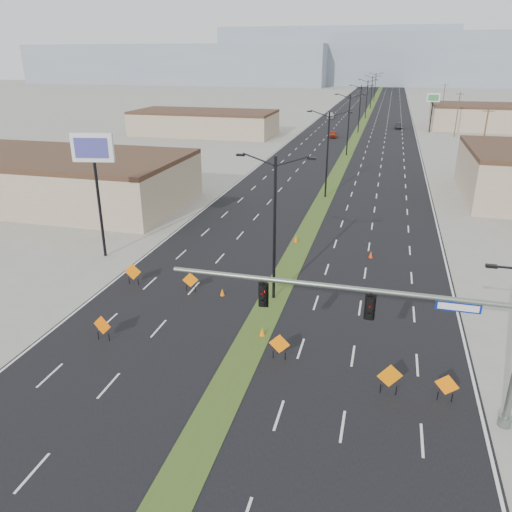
% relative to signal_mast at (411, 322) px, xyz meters
% --- Properties ---
extents(ground, '(600.00, 600.00, 0.00)m').
position_rel_signal_mast_xyz_m(ground, '(-8.56, -2.00, -4.79)').
color(ground, gray).
rests_on(ground, ground).
extents(road_surface, '(25.00, 400.00, 0.02)m').
position_rel_signal_mast_xyz_m(road_surface, '(-8.56, 98.00, -4.79)').
color(road_surface, black).
rests_on(road_surface, ground).
extents(median_strip, '(2.00, 400.00, 0.04)m').
position_rel_signal_mast_xyz_m(median_strip, '(-8.56, 98.00, -4.79)').
color(median_strip, '#394D1B').
rests_on(median_strip, ground).
extents(building_sw_near, '(40.00, 16.00, 5.00)m').
position_rel_signal_mast_xyz_m(building_sw_near, '(-43.56, 28.00, -2.29)').
color(building_sw_near, tan).
rests_on(building_sw_near, ground).
extents(building_sw_far, '(30.00, 14.00, 4.50)m').
position_rel_signal_mast_xyz_m(building_sw_far, '(-40.56, 83.00, -2.54)').
color(building_sw_far, tan).
rests_on(building_sw_far, ground).
extents(mesa_west, '(180.00, 50.00, 22.00)m').
position_rel_signal_mast_xyz_m(mesa_west, '(-128.56, 278.00, 6.21)').
color(mesa_west, gray).
rests_on(mesa_west, ground).
extents(mesa_center, '(220.00, 50.00, 28.00)m').
position_rel_signal_mast_xyz_m(mesa_center, '(31.44, 298.00, 9.21)').
color(mesa_center, gray).
rests_on(mesa_center, ground).
extents(mesa_backdrop, '(140.00, 50.00, 32.00)m').
position_rel_signal_mast_xyz_m(mesa_backdrop, '(-38.56, 318.00, 11.21)').
color(mesa_backdrop, gray).
rests_on(mesa_backdrop, ground).
extents(signal_mast, '(16.30, 0.60, 8.00)m').
position_rel_signal_mast_xyz_m(signal_mast, '(0.00, 0.00, 0.00)').
color(signal_mast, slate).
rests_on(signal_mast, ground).
extents(streetlight_0, '(5.15, 0.24, 10.02)m').
position_rel_signal_mast_xyz_m(streetlight_0, '(-8.56, 10.00, 0.63)').
color(streetlight_0, black).
rests_on(streetlight_0, ground).
extents(streetlight_1, '(5.15, 0.24, 10.02)m').
position_rel_signal_mast_xyz_m(streetlight_1, '(-8.56, 38.00, 0.63)').
color(streetlight_1, black).
rests_on(streetlight_1, ground).
extents(streetlight_2, '(5.15, 0.24, 10.02)m').
position_rel_signal_mast_xyz_m(streetlight_2, '(-8.56, 66.00, 0.63)').
color(streetlight_2, black).
rests_on(streetlight_2, ground).
extents(streetlight_3, '(5.15, 0.24, 10.02)m').
position_rel_signal_mast_xyz_m(streetlight_3, '(-8.56, 94.00, 0.63)').
color(streetlight_3, black).
rests_on(streetlight_3, ground).
extents(streetlight_4, '(5.15, 0.24, 10.02)m').
position_rel_signal_mast_xyz_m(streetlight_4, '(-8.56, 122.00, 0.63)').
color(streetlight_4, black).
rests_on(streetlight_4, ground).
extents(streetlight_5, '(5.15, 0.24, 10.02)m').
position_rel_signal_mast_xyz_m(streetlight_5, '(-8.56, 150.00, 0.63)').
color(streetlight_5, black).
rests_on(streetlight_5, ground).
extents(streetlight_6, '(5.15, 0.24, 10.02)m').
position_rel_signal_mast_xyz_m(streetlight_6, '(-8.56, 178.00, 0.63)').
color(streetlight_6, black).
rests_on(streetlight_6, ground).
extents(utility_pole_1, '(1.60, 0.20, 9.00)m').
position_rel_signal_mast_xyz_m(utility_pole_1, '(11.44, 58.00, -0.12)').
color(utility_pole_1, '#4C3823').
rests_on(utility_pole_1, ground).
extents(utility_pole_2, '(1.60, 0.20, 9.00)m').
position_rel_signal_mast_xyz_m(utility_pole_2, '(11.44, 93.00, -0.12)').
color(utility_pole_2, '#4C3823').
rests_on(utility_pole_2, ground).
extents(utility_pole_3, '(1.60, 0.20, 9.00)m').
position_rel_signal_mast_xyz_m(utility_pole_3, '(11.44, 128.00, -0.12)').
color(utility_pole_3, '#4C3823').
rests_on(utility_pole_3, ground).
extents(car_left, '(2.01, 4.06, 1.33)m').
position_rel_signal_mast_xyz_m(car_left, '(-13.19, 85.93, -4.13)').
color(car_left, maroon).
rests_on(car_left, ground).
extents(car_mid, '(1.45, 3.99, 1.31)m').
position_rel_signal_mast_xyz_m(car_mid, '(0.05, 103.38, -4.14)').
color(car_mid, black).
rests_on(car_mid, ground).
extents(car_far, '(2.49, 4.89, 1.36)m').
position_rel_signal_mast_xyz_m(car_far, '(-17.87, 120.22, -4.11)').
color(car_far, silver).
rests_on(car_far, ground).
extents(construction_sign_0, '(1.26, 0.23, 1.68)m').
position_rel_signal_mast_xyz_m(construction_sign_0, '(-19.12, 9.51, -3.80)').
color(construction_sign_0, orange).
rests_on(construction_sign_0, ground).
extents(construction_sign_1, '(1.23, 0.22, 1.65)m').
position_rel_signal_mast_xyz_m(construction_sign_1, '(-17.15, 1.94, -3.82)').
color(construction_sign_1, '#EE6005').
rests_on(construction_sign_1, ground).
extents(construction_sign_2, '(1.09, 0.34, 1.49)m').
position_rel_signal_mast_xyz_m(construction_sign_2, '(-14.57, 9.48, -3.92)').
color(construction_sign_2, orange).
rests_on(construction_sign_2, ground).
extents(construction_sign_3, '(1.19, 0.07, 1.58)m').
position_rel_signal_mast_xyz_m(construction_sign_3, '(-6.56, 2.66, -3.86)').
color(construction_sign_3, orange).
rests_on(construction_sign_3, ground).
extents(construction_sign_4, '(1.26, 0.42, 1.74)m').
position_rel_signal_mast_xyz_m(construction_sign_4, '(-0.58, 1.00, -3.76)').
color(construction_sign_4, orange).
rests_on(construction_sign_4, ground).
extents(construction_sign_5, '(1.13, 0.30, 1.54)m').
position_rel_signal_mast_xyz_m(construction_sign_5, '(2.12, 1.14, -3.89)').
color(construction_sign_5, orange).
rests_on(construction_sign_5, ground).
extents(cone_0, '(0.37, 0.37, 0.56)m').
position_rel_signal_mast_xyz_m(cone_0, '(-12.17, 9.44, -4.51)').
color(cone_0, '#D76904').
rests_on(cone_0, ground).
extents(cone_1, '(0.39, 0.39, 0.59)m').
position_rel_signal_mast_xyz_m(cone_1, '(-8.08, 4.81, -4.50)').
color(cone_1, orange).
rests_on(cone_1, ground).
extents(cone_2, '(0.44, 0.44, 0.60)m').
position_rel_signal_mast_xyz_m(cone_2, '(-2.30, 19.43, -4.49)').
color(cone_2, '#F23205').
rests_on(cone_2, ground).
extents(cone_3, '(0.42, 0.42, 0.66)m').
position_rel_signal_mast_xyz_m(cone_3, '(-9.10, 21.53, -4.46)').
color(cone_3, '#FE5605').
rests_on(cone_3, ground).
extents(pole_sign_west, '(3.35, 1.00, 10.27)m').
position_rel_signal_mast_xyz_m(pole_sign_west, '(-24.24, 14.17, 3.64)').
color(pole_sign_west, black).
rests_on(pole_sign_west, ground).
extents(pole_sign_east_far, '(2.72, 0.43, 8.33)m').
position_rel_signal_mast_xyz_m(pole_sign_east_far, '(6.75, 98.65, 1.93)').
color(pole_sign_east_far, black).
rests_on(pole_sign_east_far, ground).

